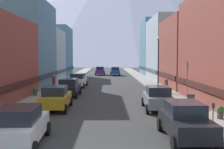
% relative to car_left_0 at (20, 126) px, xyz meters
% --- Properties ---
extents(sidewalk_left, '(2.50, 100.00, 0.15)m').
position_rel_car_left_0_xyz_m(sidewalk_left, '(-2.45, 31.85, -0.82)').
color(sidewalk_left, gray).
rests_on(sidewalk_left, ground).
extents(sidewalk_right, '(2.50, 100.00, 0.15)m').
position_rel_car_left_0_xyz_m(sidewalk_right, '(10.05, 31.85, -0.82)').
color(sidewalk_right, gray).
rests_on(sidewalk_right, ground).
extents(storefront_left_2, '(10.26, 10.86, 10.90)m').
position_rel_car_left_0_xyz_m(storefront_left_2, '(-8.68, 24.20, 4.38)').
color(storefront_left_2, slate).
rests_on(storefront_left_2, ground).
extents(storefront_left_3, '(8.24, 9.35, 8.30)m').
position_rel_car_left_0_xyz_m(storefront_left_3, '(-7.67, 34.41, 3.10)').
color(storefront_left_3, '#99A5B2').
rests_on(storefront_left_3, ground).
extents(storefront_left_4, '(7.11, 10.04, 9.79)m').
position_rel_car_left_0_xyz_m(storefront_left_4, '(-7.11, 44.37, 3.83)').
color(storefront_left_4, slate).
rests_on(storefront_left_4, ground).
extents(storefront_right_2, '(8.45, 11.12, 8.79)m').
position_rel_car_left_0_xyz_m(storefront_right_2, '(15.37, 23.60, 3.34)').
color(storefront_right_2, brown).
rests_on(storefront_right_2, ground).
extents(storefront_right_3, '(6.59, 13.67, 10.55)m').
position_rel_car_left_0_xyz_m(storefront_right_3, '(14.44, 36.56, 4.20)').
color(storefront_right_3, '#99A5B2').
rests_on(storefront_right_3, ground).
extents(storefront_right_4, '(6.75, 9.76, 11.76)m').
position_rel_car_left_0_xyz_m(storefront_right_4, '(14.52, 48.65, 4.80)').
color(storefront_right_4, slate).
rests_on(storefront_right_4, ground).
extents(car_left_0, '(2.23, 4.48, 1.78)m').
position_rel_car_left_0_xyz_m(car_left_0, '(0.00, 0.00, 0.00)').
color(car_left_0, silver).
rests_on(car_left_0, ground).
extents(car_left_1, '(2.10, 4.42, 1.78)m').
position_rel_car_left_0_xyz_m(car_left_1, '(-0.00, 8.63, 0.00)').
color(car_left_1, '#B28419').
rests_on(car_left_1, ground).
extents(car_left_2, '(2.15, 4.44, 1.78)m').
position_rel_car_left_0_xyz_m(car_left_2, '(-0.00, 15.79, 0.00)').
color(car_left_2, black).
rests_on(car_left_2, ground).
extents(car_left_3, '(2.23, 4.48, 1.78)m').
position_rel_car_left_0_xyz_m(car_left_3, '(-0.01, 24.36, 0.00)').
color(car_left_3, silver).
rests_on(car_left_3, ground).
extents(car_right_0, '(2.08, 4.41, 1.78)m').
position_rel_car_left_0_xyz_m(car_right_0, '(7.60, 0.92, 0.00)').
color(car_right_0, black).
rests_on(car_right_0, ground).
extents(car_right_1, '(2.18, 4.45, 1.78)m').
position_rel_car_left_0_xyz_m(car_right_1, '(7.60, 8.50, 0.00)').
color(car_right_1, slate).
rests_on(car_right_1, ground).
extents(car_driving_0, '(2.06, 4.40, 1.78)m').
position_rel_car_left_0_xyz_m(car_driving_0, '(2.20, 48.56, 0.00)').
color(car_driving_0, '#591E72').
rests_on(car_driving_0, ground).
extents(car_driving_1, '(2.06, 4.40, 1.78)m').
position_rel_car_left_0_xyz_m(car_driving_1, '(5.40, 47.07, 0.00)').
color(car_driving_1, '#19478C').
rests_on(car_driving_1, ground).
extents(parking_meter_near, '(0.14, 0.10, 1.33)m').
position_rel_car_left_0_xyz_m(parking_meter_near, '(9.55, 2.56, 0.11)').
color(parking_meter_near, '#595960').
rests_on(parking_meter_near, sidewalk_right).
extents(trash_bin_right, '(0.59, 0.59, 0.98)m').
position_rel_car_left_0_xyz_m(trash_bin_right, '(10.15, 8.70, -0.26)').
color(trash_bin_right, '#4C5156').
rests_on(trash_bin_right, sidewalk_right).
extents(potted_plant_0, '(0.49, 0.49, 0.81)m').
position_rel_car_left_0_xyz_m(potted_plant_0, '(-3.20, 15.19, -0.30)').
color(potted_plant_0, '#4C4C51').
rests_on(potted_plant_0, sidewalk_left).
extents(potted_plant_1, '(0.44, 0.44, 0.79)m').
position_rel_car_left_0_xyz_m(potted_plant_1, '(10.80, 4.71, -0.33)').
color(potted_plant_1, '#4C4C51').
rests_on(potted_plant_1, sidewalk_right).
extents(pedestrian_0, '(0.36, 0.36, 1.71)m').
position_rel_car_left_0_xyz_m(pedestrian_0, '(-2.45, 20.87, 0.04)').
color(pedestrian_0, maroon).
rests_on(pedestrian_0, sidewalk_left).
extents(pedestrian_2, '(0.36, 0.36, 1.57)m').
position_rel_car_left_0_xyz_m(pedestrian_2, '(10.05, 17.25, -0.03)').
color(pedestrian_2, brown).
rests_on(pedestrian_2, sidewalk_right).
extents(streetlamp_right, '(0.36, 0.36, 5.86)m').
position_rel_car_left_0_xyz_m(streetlamp_right, '(9.15, 17.11, 3.09)').
color(streetlamp_right, black).
rests_on(streetlamp_right, sidewalk_right).
extents(mountain_backdrop, '(336.28, 336.28, 108.12)m').
position_rel_car_left_0_xyz_m(mountain_backdrop, '(15.08, 256.85, 53.16)').
color(mountain_backdrop, silver).
rests_on(mountain_backdrop, ground).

